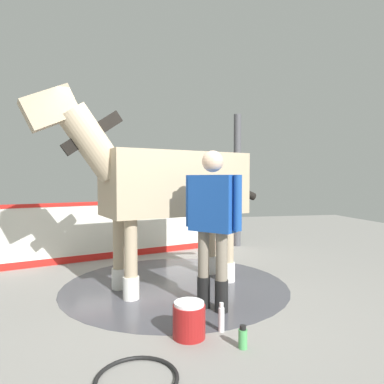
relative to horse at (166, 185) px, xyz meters
name	(u,v)px	position (x,y,z in m)	size (l,w,h in m)	color
ground_plane	(165,290)	(0.14, -0.04, -1.40)	(16.00, 16.00, 0.02)	gray
wet_patch	(176,285)	(-0.04, 0.13, -1.39)	(3.09, 3.09, 0.00)	#4C4C54
barrier_wall	(127,231)	(-1.96, -0.50, -0.90)	(1.50, 4.32, 1.06)	silver
roof_post_far	(237,180)	(-2.51, 1.88, 0.05)	(0.16, 0.16, 2.88)	#4C4C51
horse	(166,185)	(0.00, 0.00, 0.00)	(1.43, 3.22, 2.55)	tan
handler	(213,217)	(0.93, 0.40, -0.34)	(0.53, 0.52, 1.79)	black
wash_bucket	(189,320)	(1.53, 0.01, -1.23)	(0.31, 0.31, 0.33)	maroon
bottle_shampoo	(221,318)	(1.48, 0.34, -1.26)	(0.06, 0.06, 0.28)	white
bottle_spray	(243,338)	(1.83, 0.43, -1.30)	(0.08, 0.08, 0.20)	#4CA559
hose_coil	(137,379)	(2.14, -0.49, -1.37)	(0.62, 0.62, 0.03)	black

